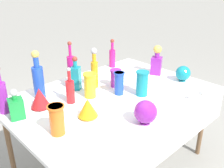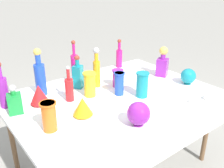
{
  "view_description": "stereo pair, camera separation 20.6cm",
  "coord_description": "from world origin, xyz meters",
  "px_view_note": "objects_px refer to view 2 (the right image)",
  "views": [
    {
      "loc": [
        -1.34,
        -1.39,
        1.7
      ],
      "look_at": [
        0.0,
        0.0,
        0.86
      ],
      "focal_mm": 40.0,
      "sensor_mm": 36.0,
      "label": 1
    },
    {
      "loc": [
        -1.18,
        -1.53,
        1.7
      ],
      "look_at": [
        0.0,
        0.0,
        0.86
      ],
      "focal_mm": 40.0,
      "sensor_mm": 36.0,
      "label": 2
    }
  ],
  "objects_px": {
    "tall_bottle_2": "(97,69)",
    "fluted_vase_1": "(83,106)",
    "round_bowl_0": "(188,76)",
    "tall_bottle_1": "(40,76)",
    "fluted_vase_0": "(39,94)",
    "square_decanter_0": "(15,102)",
    "tall_bottle_0": "(69,88)",
    "slender_vase_3": "(118,78)",
    "round_bowl_1": "(139,114)",
    "square_decanter_1": "(78,75)",
    "slender_vase_0": "(49,116)",
    "tall_bottle_3": "(3,90)",
    "tall_bottle_5": "(119,56)",
    "square_decanter_2": "(163,63)",
    "slender_vase_1": "(142,84)",
    "slender_vase_2": "(119,83)",
    "slender_vase_4": "(90,84)",
    "tall_bottle_4": "(75,67)"
  },
  "relations": [
    {
      "from": "square_decanter_1",
      "to": "tall_bottle_5",
      "type": "bearing_deg",
      "value": 17.76
    },
    {
      "from": "slender_vase_2",
      "to": "fluted_vase_1",
      "type": "distance_m",
      "value": 0.45
    },
    {
      "from": "tall_bottle_3",
      "to": "round_bowl_1",
      "type": "xyz_separation_m",
      "value": [
        0.64,
        -0.82,
        -0.05
      ]
    },
    {
      "from": "tall_bottle_0",
      "to": "fluted_vase_0",
      "type": "distance_m",
      "value": 0.24
    },
    {
      "from": "square_decanter_0",
      "to": "fluted_vase_1",
      "type": "xyz_separation_m",
      "value": [
        0.37,
        -0.34,
        -0.01
      ]
    },
    {
      "from": "square_decanter_2",
      "to": "square_decanter_0",
      "type": "bearing_deg",
      "value": 173.77
    },
    {
      "from": "tall_bottle_1",
      "to": "fluted_vase_1",
      "type": "relative_size",
      "value": 2.79
    },
    {
      "from": "tall_bottle_1",
      "to": "slender_vase_3",
      "type": "bearing_deg",
      "value": -23.64
    },
    {
      "from": "tall_bottle_1",
      "to": "slender_vase_3",
      "type": "relative_size",
      "value": 2.49
    },
    {
      "from": "tall_bottle_1",
      "to": "round_bowl_1",
      "type": "xyz_separation_m",
      "value": [
        0.33,
        -0.86,
        -0.08
      ]
    },
    {
      "from": "square_decanter_2",
      "to": "round_bowl_1",
      "type": "distance_m",
      "value": 0.97
    },
    {
      "from": "slender_vase_4",
      "to": "fluted_vase_1",
      "type": "bearing_deg",
      "value": -132.01
    },
    {
      "from": "slender_vase_0",
      "to": "round_bowl_0",
      "type": "relative_size",
      "value": 1.35
    },
    {
      "from": "square_decanter_0",
      "to": "fluted_vase_1",
      "type": "distance_m",
      "value": 0.51
    },
    {
      "from": "fluted_vase_0",
      "to": "fluted_vase_1",
      "type": "xyz_separation_m",
      "value": [
        0.18,
        -0.36,
        -0.01
      ]
    },
    {
      "from": "tall_bottle_1",
      "to": "round_bowl_0",
      "type": "height_order",
      "value": "tall_bottle_1"
    },
    {
      "from": "tall_bottle_2",
      "to": "tall_bottle_5",
      "type": "relative_size",
      "value": 1.17
    },
    {
      "from": "fluted_vase_1",
      "to": "round_bowl_0",
      "type": "xyz_separation_m",
      "value": [
        1.09,
        -0.11,
        0.0
      ]
    },
    {
      "from": "tall_bottle_5",
      "to": "slender_vase_3",
      "type": "distance_m",
      "value": 0.54
    },
    {
      "from": "square_decanter_0",
      "to": "slender_vase_0",
      "type": "distance_m",
      "value": 0.38
    },
    {
      "from": "tall_bottle_4",
      "to": "round_bowl_0",
      "type": "height_order",
      "value": "tall_bottle_4"
    },
    {
      "from": "tall_bottle_2",
      "to": "fluted_vase_1",
      "type": "bearing_deg",
      "value": -135.95
    },
    {
      "from": "fluted_vase_0",
      "to": "fluted_vase_1",
      "type": "height_order",
      "value": "fluted_vase_0"
    },
    {
      "from": "square_decanter_0",
      "to": "fluted_vase_0",
      "type": "bearing_deg",
      "value": 5.79
    },
    {
      "from": "tall_bottle_0",
      "to": "round_bowl_1",
      "type": "relative_size",
      "value": 1.77
    },
    {
      "from": "tall_bottle_5",
      "to": "round_bowl_0",
      "type": "relative_size",
      "value": 2.09
    },
    {
      "from": "slender_vase_4",
      "to": "slender_vase_2",
      "type": "bearing_deg",
      "value": -31.32
    },
    {
      "from": "square_decanter_0",
      "to": "round_bowl_0",
      "type": "distance_m",
      "value": 1.53
    },
    {
      "from": "square_decanter_2",
      "to": "fluted_vase_1",
      "type": "distance_m",
      "value": 1.07
    },
    {
      "from": "slender_vase_4",
      "to": "fluted_vase_0",
      "type": "distance_m",
      "value": 0.42
    },
    {
      "from": "square_decanter_2",
      "to": "tall_bottle_2",
      "type": "bearing_deg",
      "value": 164.65
    },
    {
      "from": "tall_bottle_1",
      "to": "slender_vase_3",
      "type": "xyz_separation_m",
      "value": [
        0.62,
        -0.27,
        -0.08
      ]
    },
    {
      "from": "tall_bottle_3",
      "to": "slender_vase_3",
      "type": "bearing_deg",
      "value": -14.21
    },
    {
      "from": "tall_bottle_5",
      "to": "square_decanter_0",
      "type": "relative_size",
      "value": 1.4
    },
    {
      "from": "round_bowl_1",
      "to": "tall_bottle_2",
      "type": "bearing_deg",
      "value": 78.08
    },
    {
      "from": "tall_bottle_2",
      "to": "slender_vase_3",
      "type": "xyz_separation_m",
      "value": [
        0.14,
        -0.12,
        -0.08
      ]
    },
    {
      "from": "tall_bottle_1",
      "to": "fluted_vase_0",
      "type": "height_order",
      "value": "tall_bottle_1"
    },
    {
      "from": "square_decanter_0",
      "to": "round_bowl_1",
      "type": "height_order",
      "value": "square_decanter_0"
    },
    {
      "from": "square_decanter_1",
      "to": "slender_vase_0",
      "type": "height_order",
      "value": "square_decanter_1"
    },
    {
      "from": "slender_vase_1",
      "to": "round_bowl_1",
      "type": "distance_m",
      "value": 0.45
    },
    {
      "from": "tall_bottle_5",
      "to": "fluted_vase_1",
      "type": "xyz_separation_m",
      "value": [
        -0.88,
        -0.66,
        -0.05
      ]
    },
    {
      "from": "slender_vase_3",
      "to": "fluted_vase_0",
      "type": "xyz_separation_m",
      "value": [
        -0.7,
        0.11,
        -0.0
      ]
    },
    {
      "from": "tall_bottle_4",
      "to": "fluted_vase_1",
      "type": "height_order",
      "value": "tall_bottle_4"
    },
    {
      "from": "square_decanter_0",
      "to": "slender_vase_3",
      "type": "relative_size",
      "value": 1.38
    },
    {
      "from": "fluted_vase_0",
      "to": "slender_vase_0",
      "type": "bearing_deg",
      "value": -103.33
    },
    {
      "from": "tall_bottle_1",
      "to": "square_decanter_0",
      "type": "relative_size",
      "value": 1.81
    },
    {
      "from": "tall_bottle_2",
      "to": "slender_vase_4",
      "type": "xyz_separation_m",
      "value": [
        -0.16,
        -0.13,
        -0.05
      ]
    },
    {
      "from": "square_decanter_2",
      "to": "slender_vase_1",
      "type": "xyz_separation_m",
      "value": [
        -0.49,
        -0.22,
        -0.02
      ]
    },
    {
      "from": "tall_bottle_2",
      "to": "round_bowl_1",
      "type": "distance_m",
      "value": 0.73
    },
    {
      "from": "slender_vase_2",
      "to": "square_decanter_1",
      "type": "bearing_deg",
      "value": 121.07
    }
  ]
}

